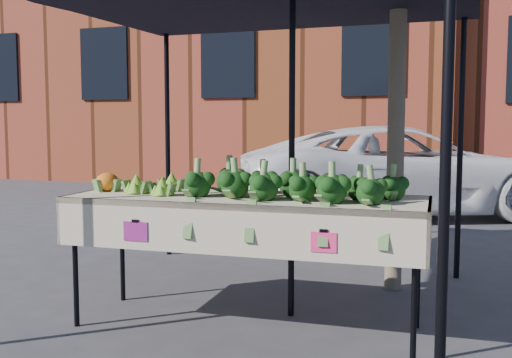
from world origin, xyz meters
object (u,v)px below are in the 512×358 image
object	(u,v)px
vehicle	(404,53)
table	(246,262)
canopy	(249,126)
street_tree	(398,44)

from	to	relation	value
vehicle	table	bearing A→B (deg)	151.03
canopy	street_tree	size ratio (longest dim) A/B	0.78
canopy	street_tree	world-z (taller)	street_tree
table	canopy	size ratio (longest dim) A/B	0.77
table	canopy	world-z (taller)	canopy
table	vehicle	distance (m)	5.85
table	street_tree	size ratio (longest dim) A/B	0.60
vehicle	street_tree	bearing A→B (deg)	160.92
canopy	vehicle	distance (m)	5.21
canopy	vehicle	xyz separation A→B (m)	(0.55, 5.07, 1.04)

